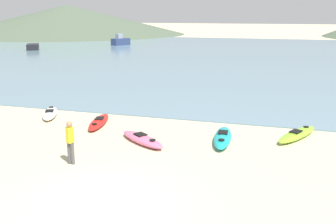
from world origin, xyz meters
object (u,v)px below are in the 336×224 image
Objects in this scene: kayak_on_sand_0 at (297,134)px; kayak_on_sand_1 at (99,122)px; moored_boat_0 at (120,41)px; moored_boat_1 at (33,47)px; kayak_on_sand_4 at (50,113)px; kayak_on_sand_2 at (142,139)px; person_near_foreground at (70,140)px; kayak_on_sand_3 at (223,137)px.

kayak_on_sand_0 is 1.04× the size of kayak_on_sand_1.
moored_boat_0 reaches higher than moored_boat_1.
moored_boat_1 reaches higher than kayak_on_sand_4.
moored_boat_1 is at bearing 138.32° from kayak_on_sand_0.
kayak_on_sand_1 is 1.14× the size of kayak_on_sand_2.
person_near_foreground is 0.45× the size of moored_boat_1.
person_near_foreground is at bearing -74.40° from kayak_on_sand_1.
kayak_on_sand_4 is (-3.39, 0.75, 0.03)m from kayak_on_sand_1.
kayak_on_sand_3 is at bearing -154.72° from kayak_on_sand_0.
moored_boat_0 reaches higher than kayak_on_sand_3.
kayak_on_sand_1 is 50.71m from moored_boat_0.
kayak_on_sand_0 is at bearing -41.68° from moored_boat_1.
kayak_on_sand_4 reaches higher than kayak_on_sand_0.
kayak_on_sand_3 is 1.12× the size of kayak_on_sand_4.
moored_boat_1 reaches higher than kayak_on_sand_2.
kayak_on_sand_2 is 3.63m from kayak_on_sand_3.
moored_boat_0 is at bearing 112.22° from kayak_on_sand_1.
person_near_foreground is (-1.73, -3.14, 0.81)m from kayak_on_sand_2.
moored_boat_0 is (-29.01, 46.28, 0.59)m from kayak_on_sand_0.
kayak_on_sand_4 is 1.72× the size of person_near_foreground.
kayak_on_sand_2 reaches higher than kayak_on_sand_0.
kayak_on_sand_2 is (3.20, -2.14, 0.03)m from kayak_on_sand_1.
kayak_on_sand_4 is at bearing -71.14° from moored_boat_0.
person_near_foreground is at bearing -139.28° from kayak_on_sand_3.
kayak_on_sand_0 is 1.14× the size of kayak_on_sand_4.
kayak_on_sand_3 is 50.32m from moored_boat_1.
person_near_foreground reaches higher than kayak_on_sand_1.
moored_boat_0 reaches higher than person_near_foreground.
kayak_on_sand_3 is at bearing -45.44° from moored_boat_1.
kayak_on_sand_0 is at bearing 22.88° from kayak_on_sand_2.
kayak_on_sand_2 is at bearing -157.12° from kayak_on_sand_0.
kayak_on_sand_1 is 3.85m from kayak_on_sand_2.
kayak_on_sand_3 is (3.40, 1.27, 0.00)m from kayak_on_sand_2.
kayak_on_sand_3 reaches higher than kayak_on_sand_4.
person_near_foreground is 0.47× the size of moored_boat_0.
kayak_on_sand_3 is 6.81m from person_near_foreground.
kayak_on_sand_2 is at bearing -65.49° from moored_boat_0.
kayak_on_sand_4 is 42.59m from moored_boat_1.
kayak_on_sand_0 is 1.19× the size of kayak_on_sand_2.
kayak_on_sand_1 is at bearing 105.60° from person_near_foreground.
kayak_on_sand_2 is 7.19m from kayak_on_sand_4.
moored_boat_1 is (-38.54, 34.32, 0.33)m from kayak_on_sand_0.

